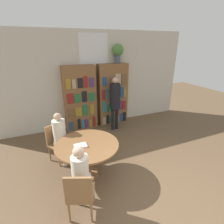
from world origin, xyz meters
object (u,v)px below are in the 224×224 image
Objects in this scene: seated_reader_right at (81,174)px; librarian_standing at (115,99)px; reading_table at (87,149)px; bookshelf_left at (80,99)px; bookshelf_right at (113,95)px; flower_vase at (118,51)px; seated_reader_left at (61,135)px; chair_left_side at (57,141)px; chair_near_camera at (80,193)px.

seated_reader_right is 0.73× the size of librarian_standing.
reading_table is 0.79m from seated_reader_right.
bookshelf_right is at bearing -0.00° from bookshelf_left.
flower_vase is 0.48× the size of seated_reader_left.
bookshelf_left is 1.20× the size of librarian_standing.
flower_vase is at bearing 58.80° from librarian_standing.
bookshelf_right is 2.30× the size of chair_left_side.
seated_reader_right reaches higher than chair_left_side.
librarian_standing is at bearing -27.37° from bookshelf_left.
chair_left_side is (-0.51, 0.82, -0.15)m from reading_table.
seated_reader_left is (-1.93, -1.57, -0.31)m from bookshelf_right.
seated_reader_right is (-1.81, -2.97, -0.31)m from bookshelf_right.
seated_reader_left is 2.11m from librarian_standing.
bookshelf_left is at bearing 180.00° from bookshelf_right.
flower_vase reaches higher than chair_left_side.
bookshelf_left is at bearing 98.85° from seated_reader_right.
seated_reader_right is (0.21, -1.56, 0.21)m from chair_left_side.
flower_vase is 0.66× the size of chair_near_camera.
chair_near_camera is at bearing -90.00° from seated_reader_right.
chair_left_side is at bearing -122.93° from bookshelf_left.
flower_vase is at bearing 79.13° from chair_near_camera.
flower_vase is 4.20m from chair_near_camera.
flower_vase is at bearing -178.83° from chair_left_side.
chair_left_side is 0.72× the size of seated_reader_right.
bookshelf_left is 1.60× the size of reading_table.
chair_near_camera is at bearing 63.00° from chair_left_side.
chair_near_camera is 3.21m from librarian_standing.
chair_left_side is 2.17m from librarian_standing.
bookshelf_right is (1.10, -0.00, 0.00)m from bookshelf_left.
chair_near_camera is at bearing -112.19° from reading_table.
reading_table is 1.44× the size of chair_near_camera.
seated_reader_left is at bearing -117.73° from bookshelf_left.
flower_vase reaches higher than bookshelf_left.
bookshelf_left reaches higher than seated_reader_right.
chair_near_camera is (-0.37, -0.90, -0.15)m from reading_table.
seated_reader_right is at bearing -112.19° from reading_table.
chair_left_side is at bearing -90.00° from seated_reader_left.
seated_reader_right is at bearing -103.34° from bookshelf_left.
seated_reader_left is (-2.10, -1.57, -1.69)m from flower_vase.
chair_near_camera is 0.72× the size of seated_reader_left.
chair_near_camera is at bearing -120.84° from bookshelf_right.
bookshelf_left is 1.87m from flower_vase.
flower_vase is 3.23m from chair_left_side.
reading_table is (-1.68, -2.25, -1.74)m from flower_vase.
librarian_standing is (1.89, 0.92, 0.54)m from chair_left_side.
librarian_standing is at bearing 78.11° from seated_reader_right.
bookshelf_right is 1.38m from flower_vase.
flower_vase reaches higher than reading_table.
librarian_standing is at bearing 178.97° from seated_reader_left.
chair_left_side is (-2.02, -1.42, -0.52)m from bookshelf_right.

